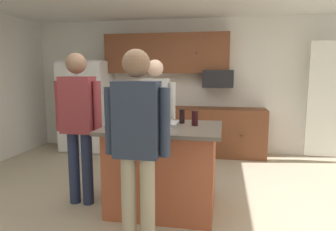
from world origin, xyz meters
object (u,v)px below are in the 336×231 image
object	(u,v)px
person_guest_left	(137,137)
person_guest_right	(78,118)
kitchen_island	(163,167)
person_elder_center	(155,113)
glass_short_whisky	(134,123)
tumbler_amber	(195,118)
glass_dark_ale	(119,121)
glass_pilsner	(182,116)
serving_tray	(159,124)
microwave_over_range	(218,79)
refrigerator	(86,106)

from	to	relation	value
person_guest_left	person_guest_right	xyz separation A→B (m)	(-0.95, 0.79, 0.02)
kitchen_island	person_elder_center	xyz separation A→B (m)	(-0.28, 0.81, 0.52)
glass_short_whisky	tumbler_amber	distance (m)	0.70
person_guest_right	glass_short_whisky	xyz separation A→B (m)	(0.74, -0.23, 0.01)
tumbler_amber	glass_dark_ale	xyz separation A→B (m)	(-0.81, -0.25, -0.02)
kitchen_island	person_elder_center	bearing A→B (deg)	108.94
tumbler_amber	glass_pilsner	distance (m)	0.21
person_elder_center	serving_tray	xyz separation A→B (m)	(0.22, -0.79, -0.02)
person_elder_center	serving_tray	size ratio (longest dim) A/B	3.96
person_guest_right	serving_tray	size ratio (longest dim) A/B	4.06
person_elder_center	tumbler_amber	distance (m)	0.95
kitchen_island	person_guest_right	distance (m)	1.14
person_guest_left	glass_pilsner	size ratio (longest dim) A/B	10.62
person_elder_center	serving_tray	world-z (taller)	person_elder_center
tumbler_amber	glass_pilsner	bearing A→B (deg)	141.19
microwave_over_range	glass_short_whisky	bearing A→B (deg)	-106.37
person_guest_right	glass_short_whisky	world-z (taller)	person_guest_right
kitchen_island	person_guest_left	world-z (taller)	person_guest_left
refrigerator	glass_pilsner	world-z (taller)	refrigerator
person_elder_center	glass_dark_ale	distance (m)	0.99
person_guest_right	refrigerator	bearing A→B (deg)	111.55
kitchen_island	glass_dark_ale	bearing A→B (deg)	-160.54
person_guest_left	glass_pilsner	world-z (taller)	person_guest_left
tumbler_amber	glass_short_whisky	bearing A→B (deg)	-149.09
tumbler_amber	serving_tray	size ratio (longest dim) A/B	0.38
glass_pilsner	glass_dark_ale	bearing A→B (deg)	-149.29
person_guest_right	kitchen_island	bearing A→B (deg)	-0.00
tumbler_amber	microwave_over_range	bearing A→B (deg)	85.28
person_guest_right	tumbler_amber	size ratio (longest dim) A/B	10.56
glass_short_whisky	serving_tray	size ratio (longest dim) A/B	0.35
glass_short_whisky	glass_pilsner	size ratio (longest dim) A/B	0.93
kitchen_island	serving_tray	bearing A→B (deg)	160.46
person_guest_right	glass_dark_ale	xyz separation A→B (m)	(0.53, -0.12, -0.00)
person_guest_right	glass_pilsner	distance (m)	1.21
refrigerator	person_elder_center	xyz separation A→B (m)	(1.78, -1.52, 0.12)
person_guest_left	tumbler_amber	bearing A→B (deg)	-19.83
glass_dark_ale	microwave_over_range	bearing A→B (deg)	68.90
person_guest_left	tumbler_amber	world-z (taller)	person_guest_left
refrigerator	person_guest_left	world-z (taller)	refrigerator
person_elder_center	glass_dark_ale	world-z (taller)	person_elder_center
kitchen_island	serving_tray	world-z (taller)	serving_tray
glass_short_whisky	glass_dark_ale	world-z (taller)	glass_short_whisky
refrigerator	glass_dark_ale	distance (m)	2.96
microwave_over_range	person_guest_right	size ratio (longest dim) A/B	0.31
glass_dark_ale	person_guest_left	bearing A→B (deg)	-58.52
glass_pilsner	person_guest_left	bearing A→B (deg)	-102.41
refrigerator	person_guest_right	bearing A→B (deg)	-65.87
microwave_over_range	kitchen_island	bearing A→B (deg)	-102.52
tumbler_amber	glass_dark_ale	size ratio (longest dim) A/B	1.28
kitchen_island	glass_short_whisky	distance (m)	0.67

